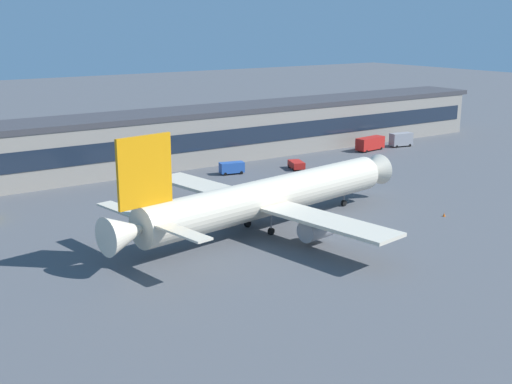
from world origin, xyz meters
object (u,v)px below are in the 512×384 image
object	(u,v)px
fuel_truck	(370,143)
stair_truck	(401,139)
pushback_tractor	(297,164)
airliner	(266,198)
traffic_cone_0	(444,215)
crew_van	(232,167)

from	to	relation	value
fuel_truck	stair_truck	bearing A→B (deg)	-3.41
pushback_tractor	fuel_truck	distance (m)	29.32
airliner	traffic_cone_0	distance (m)	31.16
pushback_tractor	stair_truck	distance (m)	39.67
pushback_tractor	fuel_truck	bearing A→B (deg)	13.37
traffic_cone_0	fuel_truck	bearing A→B (deg)	58.65
fuel_truck	airliner	bearing A→B (deg)	-146.91
fuel_truck	crew_van	bearing A→B (deg)	-176.26
pushback_tractor	crew_van	distance (m)	14.84
pushback_tractor	stair_truck	world-z (taller)	stair_truck
airliner	pushback_tractor	size ratio (longest dim) A/B	10.80
airliner	stair_truck	distance (m)	79.21
fuel_truck	crew_van	world-z (taller)	fuel_truck
pushback_tractor	crew_van	bearing A→B (deg)	164.43
fuel_truck	crew_van	size ratio (longest dim) A/B	1.57
pushback_tractor	traffic_cone_0	xyz separation A→B (m)	(-1.73, -42.86, -0.74)
fuel_truck	crew_van	xyz separation A→B (m)	(-42.81, -2.80, -0.42)
stair_truck	fuel_truck	bearing A→B (deg)	176.59
crew_van	traffic_cone_0	distance (m)	48.51
airliner	traffic_cone_0	size ratio (longest dim) A/B	94.15
crew_van	traffic_cone_0	xyz separation A→B (m)	(12.56, -46.84, -1.15)
traffic_cone_0	airliner	bearing A→B (deg)	158.55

